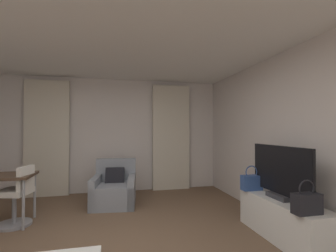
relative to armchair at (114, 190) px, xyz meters
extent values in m
cube|color=silver|center=(-0.04, 1.02, 1.03)|extent=(5.12, 0.06, 2.60)
cube|color=silver|center=(2.49, -2.01, 1.03)|extent=(0.06, 6.12, 2.60)
cube|color=white|center=(-0.04, -2.01, 2.36)|extent=(5.12, 6.12, 0.06)
cube|color=beige|center=(-1.42, 0.89, 0.98)|extent=(0.90, 0.06, 2.50)
cube|color=beige|center=(1.33, 0.89, 0.98)|extent=(0.90, 0.06, 2.50)
cube|color=gray|center=(-0.01, -0.04, -0.07)|extent=(0.88, 0.95, 0.40)
cube|color=gray|center=(0.04, 0.32, 0.35)|extent=(0.80, 0.23, 0.43)
cube|color=gray|center=(0.33, -0.08, 0.00)|extent=(0.22, 0.87, 0.54)
cube|color=gray|center=(-0.34, 0.00, 0.00)|extent=(0.22, 0.87, 0.54)
cube|color=black|center=(0.01, 0.09, 0.23)|extent=(0.38, 0.24, 0.37)
cylinder|color=#99999E|center=(-1.27, -0.42, 0.08)|extent=(0.04, 0.04, 0.71)
cylinder|color=#99999E|center=(-1.27, -0.93, 0.08)|extent=(0.04, 0.04, 0.71)
cylinder|color=gray|center=(-1.46, -0.72, -0.04)|extent=(0.06, 0.06, 0.46)
cylinder|color=gray|center=(-1.46, -0.72, -0.25)|extent=(0.48, 0.48, 0.04)
cube|color=silver|center=(-1.46, -0.72, 0.23)|extent=(0.49, 0.49, 0.08)
cube|color=silver|center=(-1.29, -0.76, 0.44)|extent=(0.15, 0.36, 0.34)
cube|color=white|center=(2.13, -2.00, -0.02)|extent=(0.45, 1.37, 0.52)
cube|color=#333338|center=(2.13, -1.95, 0.27)|extent=(0.20, 0.36, 0.06)
cube|color=black|center=(2.13, -1.95, 0.62)|extent=(0.04, 1.10, 0.64)
cube|color=#335193|center=(2.01, -1.46, 0.35)|extent=(0.30, 0.14, 0.22)
torus|color=#335193|center=(2.01, -1.46, 0.51)|extent=(0.20, 0.02, 0.20)
cube|color=black|center=(2.01, -2.52, 0.35)|extent=(0.30, 0.14, 0.22)
torus|color=black|center=(2.01, -2.52, 0.51)|extent=(0.20, 0.02, 0.20)
camera|label=1|loc=(-0.02, -4.72, 1.15)|focal=25.63mm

